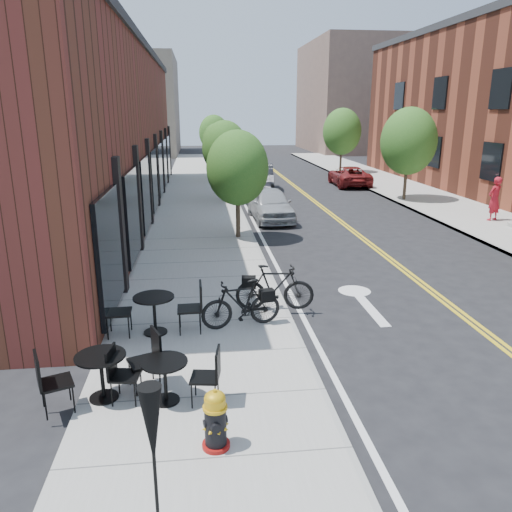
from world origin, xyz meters
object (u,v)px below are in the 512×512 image
bicycle_right (275,287)px  parked_car_far (349,176)px  parked_car_b (258,178)px  fire_hydrant (215,420)px  pedestrian (494,199)px  bicycle_left (241,304)px  bistro_set_b (101,370)px  bistro_set_c (154,309)px  patio_umbrella (153,438)px  parked_car_c (248,166)px  bistro_set_a (165,375)px  parked_car_a (270,204)px

bicycle_right → parked_car_far: size_ratio=0.41×
parked_car_b → parked_car_far: (5.93, 1.66, -0.19)m
fire_hydrant → pedestrian: bearing=33.0°
bicycle_left → bistro_set_b: bicycle_left is taller
bicycle_right → bistro_set_b: size_ratio=0.97×
parked_car_far → bistro_set_c: bearing=66.2°
bistro_set_b → parked_car_far: parked_car_far is taller
patio_umbrella → parked_car_far: 28.06m
bicycle_right → parked_car_c: 25.13m
bicycle_left → parked_car_far: (8.57, 20.63, -0.03)m
bistro_set_a → bicycle_left: bearing=71.0°
bicycle_left → bistro_set_a: size_ratio=1.00×
parked_car_a → parked_car_c: bearing=85.2°
parked_car_c → pedestrian: bearing=-64.7°
parked_car_a → bistro_set_b: bearing=-111.5°
bicycle_right → bistro_set_c: size_ratio=0.93×
bistro_set_a → bicycle_right: bearing=66.2°
bicycle_left → parked_car_a: size_ratio=0.43×
parked_car_c → pedestrian: 18.56m
parked_car_b → pedestrian: (8.74, -9.51, 0.23)m
fire_hydrant → bicycle_left: 3.98m
bistro_set_a → bistro_set_c: size_ratio=0.89×
bistro_set_b → parked_car_c: parked_car_c is taller
bistro_set_a → parked_car_far: 25.39m
bistro_set_a → pedestrian: (12.81, 12.17, 0.45)m
parked_car_c → pedestrian: (8.61, -16.44, 0.31)m
parked_car_far → parked_car_b: bearing=18.3°
parked_car_far → pedestrian: (2.81, -11.16, 0.42)m
bicycle_right → pedestrian: size_ratio=0.99×
bicycle_right → parked_car_a: (1.38, 10.32, 0.03)m
fire_hydrant → parked_car_far: (9.26, 24.55, 0.07)m
bicycle_left → parked_car_c: bearing=163.1°
bistro_set_b → patio_umbrella: bearing=-92.6°
fire_hydrant → parked_car_c: 30.02m
bistro_set_a → parked_car_b: (4.07, 21.68, 0.22)m
patio_umbrella → parked_car_far: patio_umbrella is taller
patio_umbrella → parked_car_a: (3.56, 16.78, -0.86)m
bistro_set_a → parked_car_a: parked_car_a is taller
parked_car_b → parked_car_far: size_ratio=1.10×
bicycle_left → parked_car_a: 11.39m
parked_car_c → parked_car_far: (5.80, -5.28, -0.11)m
fire_hydrant → bistro_set_b: bistro_set_b is taller
bicycle_left → bicycle_right: 1.20m
parked_car_a → bicycle_left: bearing=-103.9°
bicycle_left → parked_car_far: parked_car_far is taller
fire_hydrant → bistro_set_b: size_ratio=0.47×
parked_car_a → pedestrian: pedestrian is taller
bistro_set_b → patio_umbrella: patio_umbrella is taller
bistro_set_c → parked_car_a: 11.99m
bicycle_right → bistro_set_c: 2.82m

